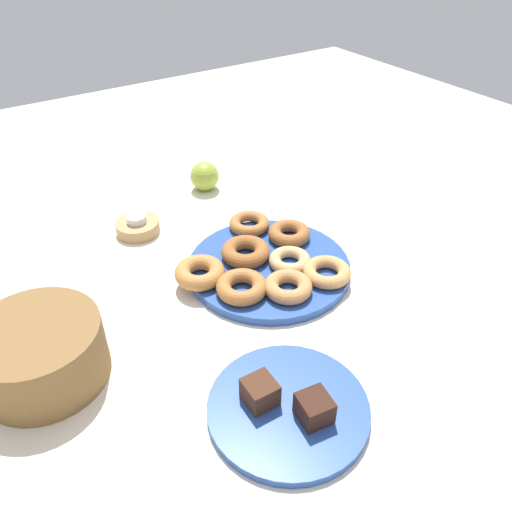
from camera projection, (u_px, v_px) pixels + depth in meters
ground_plane at (269, 270)px, 0.98m from camera, size 2.40×2.40×0.00m
donut_plate at (269, 267)px, 0.97m from camera, size 0.31×0.31×0.02m
donut_0 at (327, 272)px, 0.93m from camera, size 0.12×0.12×0.02m
donut_1 at (246, 252)px, 0.98m from camera, size 0.13×0.13×0.03m
donut_2 at (289, 233)px, 1.03m from camera, size 0.12×0.12×0.03m
donut_3 at (200, 273)px, 0.92m from camera, size 0.12×0.12×0.03m
donut_4 at (249, 224)px, 1.06m from camera, size 0.11×0.11×0.02m
donut_5 at (242, 287)px, 0.89m from camera, size 0.12×0.12×0.03m
donut_6 at (288, 287)px, 0.89m from camera, size 0.10×0.10×0.03m
donut_7 at (290, 260)px, 0.96m from camera, size 0.10×0.10×0.02m
cake_plate at (288, 408)px, 0.71m from camera, size 0.23×0.23×0.01m
brownie_near at (314, 408)px, 0.68m from camera, size 0.05×0.05×0.04m
brownie_far at (260, 392)px, 0.71m from camera, size 0.05×0.04×0.04m
candle_holder at (138, 227)px, 1.08m from camera, size 0.09×0.09×0.03m
tealight at (136, 219)px, 1.07m from camera, size 0.04×0.04×0.01m
basket at (40, 353)px, 0.74m from camera, size 0.20×0.20×0.10m
apple at (205, 176)px, 1.22m from camera, size 0.07×0.07×0.07m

